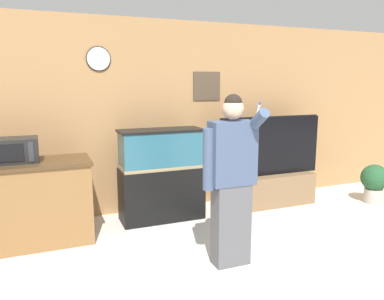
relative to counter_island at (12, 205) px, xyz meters
The scene contains 7 objects.
wall_back_paneled 2.03m from the counter_island, 20.46° to the left, with size 10.00×0.08×2.60m.
counter_island is the anchor object (origin of this frame).
microwave 0.60m from the counter_island, 40.68° to the left, with size 0.51×0.35×0.26m.
aquarium_on_stand 1.76m from the counter_island, ahead, with size 1.07×0.43×1.19m.
tv_on_stand 3.37m from the counter_island, ahead, with size 1.61×0.40×1.30m.
person_standing 2.39m from the counter_island, 31.96° to the right, with size 0.53×0.40×1.67m.
potted_plant 4.88m from the counter_island, ahead, with size 0.39×0.39×0.58m.
Camera 1 is at (-1.36, -2.12, 1.77)m, focal length 35.00 mm.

